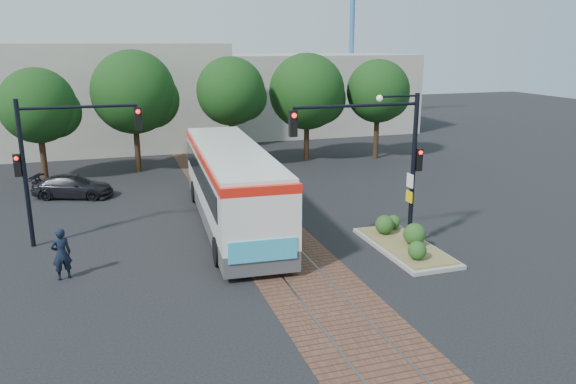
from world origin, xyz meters
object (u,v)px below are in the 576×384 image
object	(u,v)px
city_bus	(232,182)
parked_car	(73,186)
traffic_island	(404,240)
signal_pole_main	(386,148)
officer	(61,254)
signal_pole_left	(53,152)

from	to	relation	value
city_bus	parked_car	bearing A→B (deg)	138.45
traffic_island	signal_pole_main	size ratio (longest dim) A/B	0.87
parked_car	traffic_island	bearing A→B (deg)	-113.98
signal_pole_main	city_bus	bearing A→B (deg)	133.87
traffic_island	officer	world-z (taller)	officer
city_bus	signal_pole_left	xyz separation A→B (m)	(-7.27, -0.35, 1.88)
city_bus	signal_pole_left	world-z (taller)	signal_pole_left
traffic_island	parked_car	bearing A→B (deg)	136.53
city_bus	parked_car	world-z (taller)	city_bus
city_bus	officer	distance (m)	8.28
traffic_island	signal_pole_main	world-z (taller)	signal_pole_main
officer	traffic_island	bearing A→B (deg)	157.92
signal_pole_left	signal_pole_main	bearing A→B (deg)	-21.45
signal_pole_left	parked_car	xyz separation A→B (m)	(0.13, 7.48, -3.25)
signal_pole_left	parked_car	size ratio (longest dim) A/B	1.43
traffic_island	parked_car	size ratio (longest dim) A/B	1.24
signal_pole_left	officer	size ratio (longest dim) A/B	3.19
city_bus	traffic_island	xyz separation A→B (m)	(5.91, -5.24, -1.65)
traffic_island	signal_pole_left	distance (m)	14.50
city_bus	parked_car	distance (m)	10.19
city_bus	signal_pole_left	size ratio (longest dim) A/B	2.24
traffic_island	city_bus	bearing A→B (deg)	138.43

